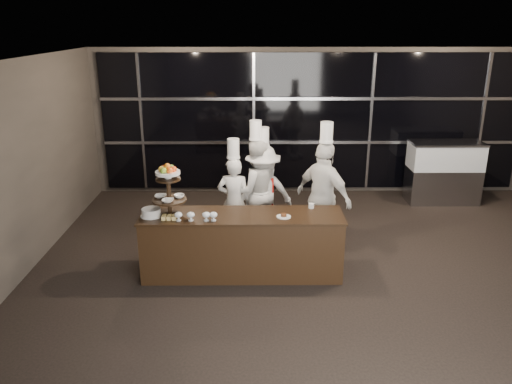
{
  "coord_description": "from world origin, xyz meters",
  "views": [
    {
      "loc": [
        -1.22,
        -5.23,
        3.47
      ],
      "look_at": [
        -1.18,
        1.55,
        1.15
      ],
      "focal_mm": 35.0,
      "sensor_mm": 36.0,
      "label": 1
    }
  ],
  "objects_px": {
    "chef_b": "(256,190)",
    "chef_a": "(234,199)",
    "layer_cake": "(151,212)",
    "display_stand": "(168,186)",
    "display_case": "(444,169)",
    "buffet_counter": "(242,244)",
    "chef_d": "(324,197)",
    "chef_c": "(263,193)"
  },
  "relations": [
    {
      "from": "display_stand",
      "to": "layer_cake",
      "type": "relative_size",
      "value": 2.48
    },
    {
      "from": "chef_a",
      "to": "chef_b",
      "type": "height_order",
      "value": "chef_b"
    },
    {
      "from": "display_case",
      "to": "chef_a",
      "type": "bearing_deg",
      "value": -154.14
    },
    {
      "from": "layer_cake",
      "to": "display_case",
      "type": "xyz_separation_m",
      "value": [
        5.23,
        3.1,
        -0.29
      ]
    },
    {
      "from": "display_stand",
      "to": "chef_c",
      "type": "distance_m",
      "value": 1.89
    },
    {
      "from": "buffet_counter",
      "to": "chef_a",
      "type": "relative_size",
      "value": 1.61
    },
    {
      "from": "chef_a",
      "to": "chef_d",
      "type": "relative_size",
      "value": 0.85
    },
    {
      "from": "chef_b",
      "to": "chef_c",
      "type": "distance_m",
      "value": 0.13
    },
    {
      "from": "chef_a",
      "to": "chef_c",
      "type": "bearing_deg",
      "value": 22.47
    },
    {
      "from": "display_stand",
      "to": "chef_b",
      "type": "bearing_deg",
      "value": 45.4
    },
    {
      "from": "chef_d",
      "to": "chef_b",
      "type": "bearing_deg",
      "value": 158.09
    },
    {
      "from": "layer_cake",
      "to": "buffet_counter",
      "type": "bearing_deg",
      "value": 2.29
    },
    {
      "from": "display_stand",
      "to": "display_case",
      "type": "xyz_separation_m",
      "value": [
        4.97,
        3.05,
        -0.65
      ]
    },
    {
      "from": "chef_a",
      "to": "display_case",
      "type": "bearing_deg",
      "value": 25.86
    },
    {
      "from": "display_case",
      "to": "chef_c",
      "type": "bearing_deg",
      "value": -153.72
    },
    {
      "from": "buffet_counter",
      "to": "layer_cake",
      "type": "xyz_separation_m",
      "value": [
        -1.25,
        -0.05,
        0.51
      ]
    },
    {
      "from": "chef_d",
      "to": "chef_a",
      "type": "bearing_deg",
      "value": 169.74
    },
    {
      "from": "display_case",
      "to": "chef_b",
      "type": "bearing_deg",
      "value": -154.14
    },
    {
      "from": "chef_a",
      "to": "chef_b",
      "type": "relative_size",
      "value": 0.87
    },
    {
      "from": "chef_b",
      "to": "chef_c",
      "type": "bearing_deg",
      "value": 11.42
    },
    {
      "from": "chef_b",
      "to": "chef_a",
      "type": "bearing_deg",
      "value": -154.15
    },
    {
      "from": "buffet_counter",
      "to": "chef_b",
      "type": "height_order",
      "value": "chef_b"
    },
    {
      "from": "chef_b",
      "to": "buffet_counter",
      "type": "bearing_deg",
      "value": -99.38
    },
    {
      "from": "display_case",
      "to": "chef_d",
      "type": "distance_m",
      "value": 3.54
    },
    {
      "from": "layer_cake",
      "to": "chef_d",
      "type": "height_order",
      "value": "chef_d"
    },
    {
      "from": "buffet_counter",
      "to": "layer_cake",
      "type": "distance_m",
      "value": 1.35
    },
    {
      "from": "layer_cake",
      "to": "display_case",
      "type": "distance_m",
      "value": 6.08
    },
    {
      "from": "display_stand",
      "to": "chef_d",
      "type": "distance_m",
      "value": 2.43
    },
    {
      "from": "chef_b",
      "to": "chef_c",
      "type": "relative_size",
      "value": 1.06
    },
    {
      "from": "chef_c",
      "to": "chef_b",
      "type": "bearing_deg",
      "value": -168.58
    },
    {
      "from": "chef_a",
      "to": "layer_cake",
      "type": "bearing_deg",
      "value": -135.15
    },
    {
      "from": "chef_a",
      "to": "chef_c",
      "type": "distance_m",
      "value": 0.51
    },
    {
      "from": "display_stand",
      "to": "chef_b",
      "type": "relative_size",
      "value": 0.37
    },
    {
      "from": "display_case",
      "to": "layer_cake",
      "type": "bearing_deg",
      "value": -149.35
    },
    {
      "from": "buffet_counter",
      "to": "chef_d",
      "type": "height_order",
      "value": "chef_d"
    },
    {
      "from": "buffet_counter",
      "to": "display_stand",
      "type": "xyz_separation_m",
      "value": [
        -1.0,
        -0.0,
        0.87
      ]
    },
    {
      "from": "buffet_counter",
      "to": "chef_d",
      "type": "bearing_deg",
      "value": 32.42
    },
    {
      "from": "display_stand",
      "to": "display_case",
      "type": "height_order",
      "value": "display_stand"
    },
    {
      "from": "layer_cake",
      "to": "chef_b",
      "type": "height_order",
      "value": "chef_b"
    },
    {
      "from": "chef_a",
      "to": "chef_c",
      "type": "xyz_separation_m",
      "value": [
        0.47,
        0.19,
        0.04
      ]
    },
    {
      "from": "buffet_counter",
      "to": "chef_a",
      "type": "bearing_deg",
      "value": 98.03
    },
    {
      "from": "buffet_counter",
      "to": "display_stand",
      "type": "height_order",
      "value": "display_stand"
    }
  ]
}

